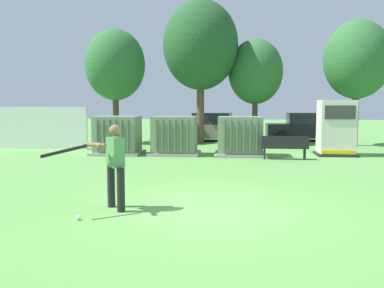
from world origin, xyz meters
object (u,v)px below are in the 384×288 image
Objects in this scene: batter at (113,162)px; parked_car_leftmost at (210,128)px; transformer_mid_west at (175,136)px; transformer_mid_east at (240,137)px; transformer_west at (118,136)px; park_bench at (285,146)px; generator_enclosure at (336,128)px; parked_car_left_of_center at (304,128)px; sports_ball at (78,218)px.

batter is 15.82m from parked_car_leftmost.
transformer_mid_west is at bearing 90.77° from batter.
transformer_mid_east is 0.48× the size of parked_car_leftmost.
transformer_mid_east is at bearing 0.92° from transformer_west.
transformer_mid_west is at bearing 166.86° from park_bench.
parked_car_leftmost is at bearing 132.76° from generator_enclosure.
parked_car_left_of_center is at bearing 8.69° from parked_car_leftmost.
sports_ball is (2.13, -9.91, -0.74)m from transformer_west.
transformer_mid_west reaches higher than sports_ball.
batter reaches higher than sports_ball.
transformer_west is 1.00× the size of transformer_mid_west.
transformer_mid_west is at bearing -131.06° from parked_car_left_of_center.
transformer_mid_west is at bearing 88.25° from sports_ball.
parked_car_left_of_center is (6.35, 16.61, -0.22)m from batter.
batter is 0.40× the size of parked_car_leftmost.
transformer_mid_east is at bearing 72.99° from sports_ball.
transformer_mid_east is 1.16× the size of park_bench.
transformer_west reaches higher than park_bench.
transformer_west is at bearing 172.24° from park_bench.
park_bench is 10.17m from sports_ball.
park_bench is at bearing -13.14° from transformer_mid_west.
parked_car_left_of_center is (-0.24, 6.90, -0.38)m from generator_enclosure.
park_bench is 20.05× the size of sports_ball.
park_bench is at bearing -145.15° from generator_enclosure.
generator_enclosure is 1.27× the size of park_bench.
transformer_mid_east is 0.91× the size of generator_enclosure.
transformer_mid_west is 6.74m from generator_enclosure.
park_bench is 9.23m from batter.
generator_enclosure is at bearing 34.85° from park_bench.
batter is at bearing -74.26° from transformer_west.
transformer_mid_west is at bearing 2.38° from transformer_west.
batter is at bearing -124.16° from generator_enclosure.
transformer_west reaches higher than sports_ball.
parked_car_leftmost reaches higher than park_bench.
sports_ball is at bearing -111.24° from parked_car_left_of_center.
parked_car_left_of_center is at bearing 68.76° from sports_ball.
transformer_mid_east is 8.33m from parked_car_left_of_center.
park_bench is at bearing -30.95° from transformer_mid_east.
generator_enclosure is (3.96, 0.55, 0.35)m from transformer_mid_east.
transformer_mid_east and parked_car_leftmost have the same top height.
sports_ball is 18.73m from parked_car_left_of_center.
park_bench is 8.36m from parked_car_leftmost.
generator_enclosure is 1.32× the size of batter.
generator_enclosure reaches higher than batter.
transformer_mid_east is 9.53m from batter.
transformer_west is at bearing -177.62° from transformer_mid_west.
parked_car_leftmost is (-5.62, 6.08, -0.38)m from generator_enclosure.
batter is (0.12, -9.18, 0.19)m from transformer_mid_west.
transformer_west is 0.48× the size of parked_car_leftmost.
sports_ball is 0.02× the size of parked_car_leftmost.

